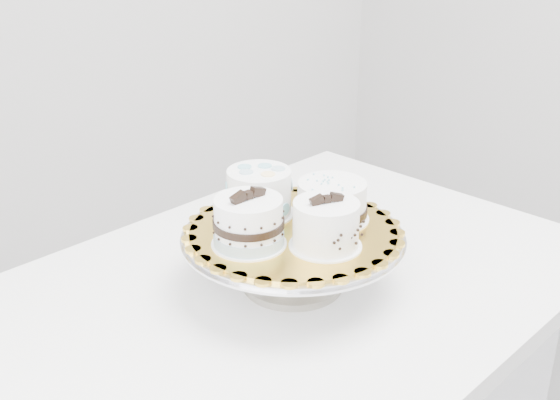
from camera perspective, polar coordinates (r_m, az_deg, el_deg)
table at (r=1.25m, az=-0.14°, el=-10.33°), size 1.25×0.95×0.75m
cake_stand at (r=1.17m, az=1.06°, el=-4.02°), size 0.37×0.37×0.10m
cake_board at (r=1.15m, az=1.07°, el=-2.52°), size 0.42×0.42×0.01m
cake_swirl at (r=1.08m, az=3.75°, el=-2.11°), size 0.12×0.12×0.09m
cake_banded at (r=1.09m, az=-2.57°, el=-1.96°), size 0.12×0.12×0.10m
cake_dots at (r=1.19m, az=-1.70°, el=0.66°), size 0.13×0.13×0.08m
cake_ribbon at (r=1.18m, az=4.28°, el=-0.16°), size 0.15×0.15×0.07m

